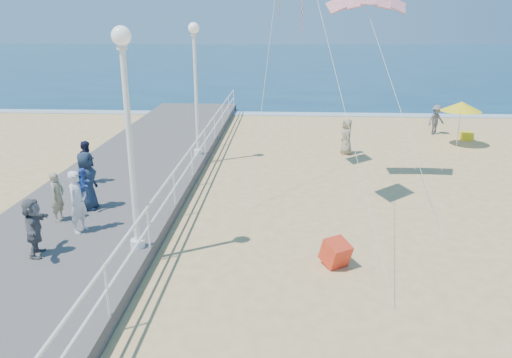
# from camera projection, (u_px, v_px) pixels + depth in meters

# --- Properties ---
(ground) EXTENTS (160.00, 160.00, 0.00)m
(ground) POSITION_uv_depth(u_px,v_px,m) (352.00, 267.00, 12.33)
(ground) COLOR #DCB773
(ground) RESTS_ON ground
(ocean) EXTENTS (160.00, 90.00, 0.05)m
(ocean) POSITION_uv_depth(u_px,v_px,m) (297.00, 59.00, 74.07)
(ocean) COLOR navy
(ocean) RESTS_ON ground
(surf_line) EXTENTS (160.00, 1.20, 0.04)m
(surf_line) POSITION_uv_depth(u_px,v_px,m) (312.00, 114.00, 31.79)
(surf_line) COLOR silver
(surf_line) RESTS_ON ground
(boardwalk) EXTENTS (5.00, 44.00, 0.40)m
(boardwalk) POSITION_uv_depth(u_px,v_px,m) (56.00, 252.00, 12.68)
(boardwalk) COLOR #625D59
(boardwalk) RESTS_ON ground
(railing) EXTENTS (0.05, 42.00, 0.55)m
(railing) POSITION_uv_depth(u_px,v_px,m) (148.00, 216.00, 12.22)
(railing) COLOR white
(railing) RESTS_ON boardwalk
(lamp_post_mid) EXTENTS (0.44, 0.44, 5.32)m
(lamp_post_mid) POSITION_uv_depth(u_px,v_px,m) (128.00, 118.00, 11.50)
(lamp_post_mid) COLOR white
(lamp_post_mid) RESTS_ON boardwalk
(lamp_post_far) EXTENTS (0.44, 0.44, 5.32)m
(lamp_post_far) POSITION_uv_depth(u_px,v_px,m) (195.00, 76.00, 20.05)
(lamp_post_far) COLOR white
(lamp_post_far) RESTS_ON boardwalk
(woman_holding_toddler) EXTENTS (0.56, 0.71, 1.70)m
(woman_holding_toddler) POSITION_uv_depth(u_px,v_px,m) (78.00, 202.00, 13.16)
(woman_holding_toddler) COLOR silver
(woman_holding_toddler) RESTS_ON boardwalk
(toddler_held) EXTENTS (0.44, 0.50, 0.88)m
(toddler_held) POSITION_uv_depth(u_px,v_px,m) (84.00, 184.00, 13.16)
(toddler_held) COLOR blue
(toddler_held) RESTS_ON boardwalk
(spectator_4) EXTENTS (0.56, 0.86, 1.77)m
(spectator_4) POSITION_uv_depth(u_px,v_px,m) (87.00, 181.00, 14.75)
(spectator_4) COLOR #1C2A3E
(spectator_4) RESTS_ON boardwalk
(spectator_5) EXTENTS (0.73, 1.41, 1.46)m
(spectator_5) POSITION_uv_depth(u_px,v_px,m) (34.00, 227.00, 11.85)
(spectator_5) COLOR #5B5C61
(spectator_5) RESTS_ON boardwalk
(spectator_6) EXTENTS (0.38, 0.54, 1.42)m
(spectator_6) POSITION_uv_depth(u_px,v_px,m) (58.00, 196.00, 13.96)
(spectator_6) COLOR #99906A
(spectator_6) RESTS_ON boardwalk
(spectator_7) EXTENTS (0.66, 0.80, 1.50)m
(spectator_7) POSITION_uv_depth(u_px,v_px,m) (88.00, 162.00, 17.15)
(spectator_7) COLOR #1A1D39
(spectator_7) RESTS_ON boardwalk
(beach_walker_a) EXTENTS (1.16, 0.99, 1.56)m
(beach_walker_a) POSITION_uv_depth(u_px,v_px,m) (436.00, 120.00, 26.19)
(beach_walker_a) COLOR slate
(beach_walker_a) RESTS_ON ground
(beach_walker_c) EXTENTS (0.61, 0.84, 1.61)m
(beach_walker_c) POSITION_uv_depth(u_px,v_px,m) (347.00, 137.00, 22.35)
(beach_walker_c) COLOR gray
(beach_walker_c) RESTS_ON ground
(box_kite) EXTENTS (0.85, 0.89, 0.74)m
(box_kite) POSITION_uv_depth(u_px,v_px,m) (335.00, 255.00, 12.28)
(box_kite) COLOR red
(box_kite) RESTS_ON ground
(beach_umbrella) EXTENTS (1.90, 1.90, 2.14)m
(beach_umbrella) POSITION_uv_depth(u_px,v_px,m) (461.00, 106.00, 23.43)
(beach_umbrella) COLOR white
(beach_umbrella) RESTS_ON ground
(beach_chair_right) EXTENTS (0.55, 0.55, 0.40)m
(beach_chair_right) POSITION_uv_depth(u_px,v_px,m) (466.00, 136.00, 25.19)
(beach_chair_right) COLOR yellow
(beach_chair_right) RESTS_ON ground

